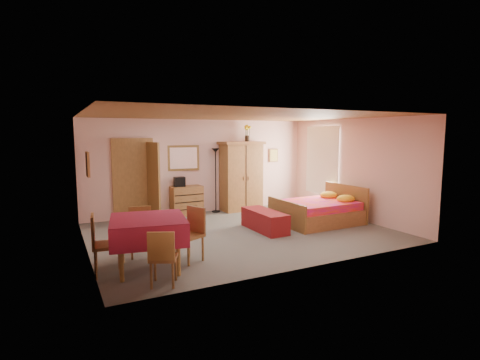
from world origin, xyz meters
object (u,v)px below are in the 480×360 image
wardrobe (241,176)px  chair_east (188,235)px  chair_west (107,244)px  floor_lamp (216,180)px  chair_north (141,232)px  chest_of_drawers (187,201)px  bed (317,205)px  dining_table (149,244)px  sunflower_vase (247,133)px  bench (265,221)px  wall_mirror (183,158)px  stereo (180,182)px  chair_south (163,257)px

wardrobe → chair_east: wardrobe is taller
chair_west → floor_lamp: bearing=143.3°
chair_north → chair_west: size_ratio=0.91×
chest_of_drawers → bed: bed is taller
wardrobe → dining_table: size_ratio=1.70×
floor_lamp → chair_east: size_ratio=1.93×
chest_of_drawers → chair_east: size_ratio=0.90×
wardrobe → chair_north: (-3.50, -2.88, -0.55)m
wardrobe → dining_table: (-3.53, -3.61, -0.56)m
floor_lamp → sunflower_vase: bearing=-3.0°
bench → chair_west: size_ratio=1.41×
floor_lamp → sunflower_vase: sunflower_vase is taller
wall_mirror → chair_north: size_ratio=1.00×
stereo → bench: stereo is taller
stereo → chair_south: bearing=-110.5°
stereo → sunflower_vase: size_ratio=0.58×
floor_lamp → wardrobe: bearing=-6.2°
sunflower_vase → floor_lamp: bearing=177.0°
floor_lamp → chair_west: 4.98m
stereo → chair_east: size_ratio=0.30×
bed → dining_table: bed is taller
chair_north → floor_lamp: bearing=-122.6°
bed → bench: size_ratio=1.43×
chest_of_drawers → floor_lamp: floor_lamp is taller
stereo → wardrobe: wardrobe is taller
chair_west → chair_east: chair_west is taller
bed → dining_table: bearing=-164.2°
wardrobe → dining_table: 5.08m
bed → chair_east: chair_east is taller
chest_of_drawers → dining_table: (-1.89, -3.67, 0.03)m
chair_south → chair_north: bearing=115.1°
sunflower_vase → stereo: bearing=178.5°
chest_of_drawers → chair_west: (-2.52, -3.60, 0.09)m
chair_north → wall_mirror: bearing=-110.5°
floor_lamp → chair_east: 4.18m
dining_table → chair_south: (0.04, -0.74, -0.01)m
wall_mirror → bed: wall_mirror is taller
floor_lamp → chest_of_drawers: bearing=-178.7°
wall_mirror → chair_east: (-1.18, -3.80, -1.08)m
floor_lamp → chair_north: 4.06m
floor_lamp → bed: 2.96m
chest_of_drawers → wardrobe: wardrobe is taller
stereo → bed: bearing=-40.2°
bench → dining_table: bearing=-156.2°
wardrobe → chair_south: wardrobe is taller
bench → chest_of_drawers: bearing=114.4°
chest_of_drawers → floor_lamp: 1.01m
wardrobe → bed: bearing=-69.9°
stereo → wardrobe: bearing=-2.6°
chair_west → chair_east: size_ratio=1.03×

